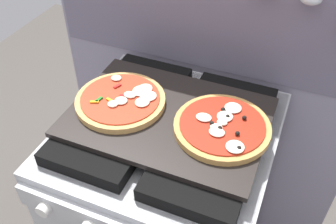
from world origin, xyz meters
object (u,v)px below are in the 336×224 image
object	(u,v)px
stove	(168,212)
baking_tray	(168,117)
pizza_left	(122,100)
pizza_right	(222,127)

from	to	relation	value
stove	baking_tray	xyz separation A→B (m)	(0.00, 0.00, 0.46)
stove	baking_tray	distance (m)	0.46
baking_tray	pizza_left	distance (m)	0.14
stove	pizza_right	world-z (taller)	pizza_right
baking_tray	pizza_right	size ratio (longest dim) A/B	2.12
stove	baking_tray	size ratio (longest dim) A/B	1.67
stove	pizza_right	xyz separation A→B (m)	(0.15, -0.00, 0.48)
stove	pizza_right	bearing A→B (deg)	-0.13
pizza_left	pizza_right	xyz separation A→B (m)	(0.29, 0.00, -0.00)
baking_tray	stove	bearing A→B (deg)	-90.00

